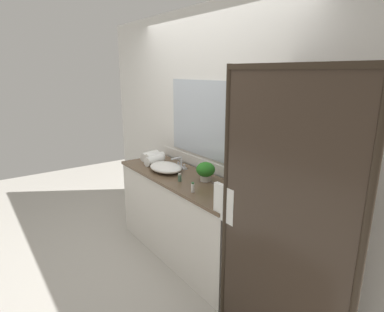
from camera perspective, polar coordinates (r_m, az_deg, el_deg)
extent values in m
plane|color=#B7B2A8|center=(3.69, -1.43, -17.03)|extent=(8.00, 8.00, 0.00)
cube|color=silver|center=(3.40, 3.24, 3.86)|extent=(4.40, 0.05, 2.60)
cube|color=silver|center=(3.46, 2.79, -1.80)|extent=(1.80, 0.01, 0.11)
cube|color=silver|center=(3.35, 2.87, 6.42)|extent=(1.31, 0.01, 0.81)
cube|color=silver|center=(3.48, -1.34, -10.89)|extent=(1.80, 0.56, 0.87)
cube|color=brown|center=(3.30, -1.53, -3.90)|extent=(1.80, 0.58, 0.03)
cylinder|color=#2D2319|center=(1.88, 27.79, -17.45)|extent=(0.04, 0.04, 2.00)
cylinder|color=#2D2319|center=(2.41, 6.02, -8.45)|extent=(0.04, 0.04, 2.00)
cube|color=#2D2319|center=(1.87, 17.48, 15.12)|extent=(1.00, 0.04, 0.04)
cube|color=#382B21|center=(2.10, 15.35, -12.61)|extent=(0.96, 0.01, 1.96)
cube|color=#382B21|center=(2.59, 10.76, -6.87)|extent=(0.01, 0.57, 1.96)
cylinder|color=#2D2319|center=(2.39, 5.96, -5.78)|extent=(0.32, 0.02, 0.02)
cube|color=white|center=(2.43, 5.88, -8.43)|extent=(0.22, 0.04, 0.28)
ellipsoid|color=white|center=(3.46, -4.70, -2.04)|extent=(0.42, 0.30, 0.09)
cube|color=silver|center=(3.57, -1.92, -2.03)|extent=(0.17, 0.04, 0.02)
cylinder|color=silver|center=(3.55, -1.93, -1.07)|extent=(0.02, 0.02, 0.11)
cylinder|color=silver|center=(3.51, -2.81, -0.41)|extent=(0.02, 0.13, 0.02)
cylinder|color=silver|center=(3.61, -2.46, -1.37)|extent=(0.02, 0.02, 0.04)
cylinder|color=silver|center=(3.52, -1.38, -1.81)|extent=(0.02, 0.02, 0.04)
cylinder|color=beige|center=(3.16, 2.43, -3.97)|extent=(0.10, 0.10, 0.06)
ellipsoid|color=#287822|center=(3.13, 2.45, -2.42)|extent=(0.19, 0.19, 0.15)
cube|color=silver|center=(2.80, 7.26, -7.14)|extent=(0.10, 0.07, 0.01)
ellipsoid|color=silver|center=(2.79, 7.27, -6.80)|extent=(0.07, 0.04, 0.02)
cylinder|color=#4C7056|center=(3.15, -2.20, -3.97)|extent=(0.03, 0.03, 0.07)
cylinder|color=#B7B2A8|center=(3.13, -2.21, -3.27)|extent=(0.03, 0.03, 0.02)
cylinder|color=white|center=(2.87, 0.13, -5.73)|extent=(0.03, 0.03, 0.08)
cylinder|color=#2D6638|center=(2.85, 0.13, -4.86)|extent=(0.02, 0.02, 0.01)
cylinder|color=white|center=(3.92, -7.51, 0.06)|extent=(0.16, 0.25, 0.11)
cylinder|color=white|center=(3.83, -6.62, -0.24)|extent=(0.11, 0.22, 0.11)
cylinder|color=white|center=(3.70, -6.78, -0.79)|extent=(0.14, 0.23, 0.11)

